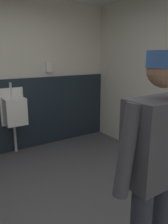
% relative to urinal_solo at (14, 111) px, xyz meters
% --- Properties ---
extents(ground_plane, '(4.86, 4.55, 0.04)m').
position_rel_urinal_solo_xyz_m(ground_plane, '(-0.22, -1.81, -0.80)').
color(ground_plane, '#4C4C51').
extents(wainscot_band_back, '(4.26, 0.03, 1.29)m').
position_rel_urinal_solo_xyz_m(wainscot_band_back, '(-0.22, 0.14, -0.13)').
color(wainscot_band_back, '#19232D').
rests_on(wainscot_band_back, ground_plane).
extents(urinal_solo, '(0.40, 0.34, 1.24)m').
position_rel_urinal_solo_xyz_m(urinal_solo, '(0.00, 0.00, 0.00)').
color(urinal_solo, white).
rests_on(urinal_solo, ground_plane).
extents(person, '(0.67, 0.60, 1.72)m').
position_rel_urinal_solo_xyz_m(person, '(0.12, -2.85, 0.24)').
color(person, '#2D3342').
rests_on(person, ground_plane).
extents(soap_dispenser, '(0.10, 0.07, 0.18)m').
position_rel_urinal_solo_xyz_m(soap_dispenser, '(0.71, 0.12, 0.70)').
color(soap_dispenser, silver).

